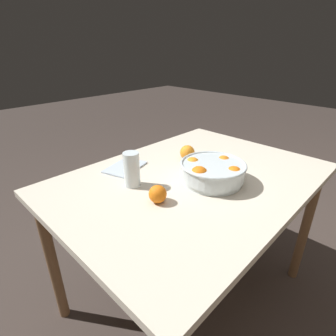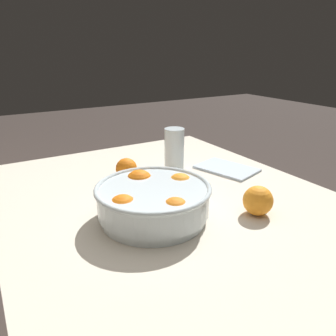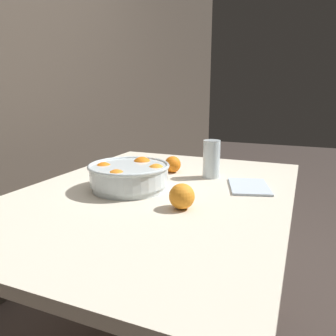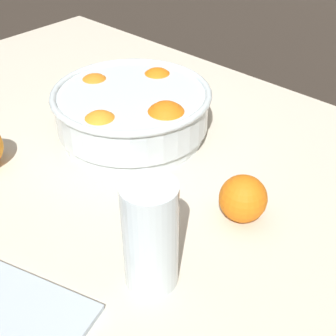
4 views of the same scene
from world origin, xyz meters
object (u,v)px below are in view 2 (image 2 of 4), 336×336
Objects in this scene: juice_glass at (174,153)px; fruit_bowl at (153,200)px; orange_loose_front at (126,169)px; orange_loose_near_bowl at (258,201)px.

fruit_bowl is at bearing 139.75° from juice_glass.
fruit_bowl reaches higher than orange_loose_front.
juice_glass reaches higher than orange_loose_near_bowl.
fruit_bowl is 0.34m from juice_glass.
fruit_bowl is 0.26m from orange_loose_near_bowl.
orange_loose_front is (0.28, -0.05, -0.02)m from fruit_bowl.
juice_glass is 2.15× the size of orange_loose_front.
juice_glass is at bearing -40.25° from fruit_bowl.
juice_glass is 0.18m from orange_loose_front.
fruit_bowl is 1.90× the size of juice_glass.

